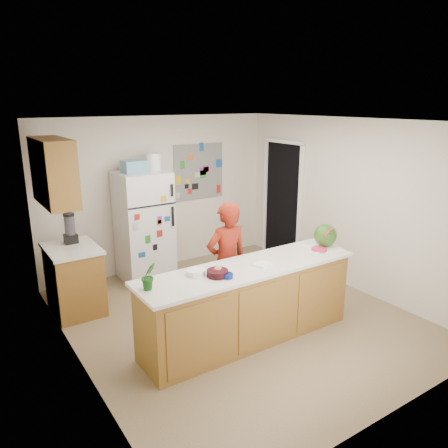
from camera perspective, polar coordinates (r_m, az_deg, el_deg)
floor at (r=5.84m, az=1.76°, el=-12.15°), size 4.00×4.50×0.02m
wall_back at (r=7.27m, az=-8.49°, el=3.95°), size 4.00×0.02×2.50m
wall_left at (r=4.56m, az=-19.28°, el=-4.02°), size 0.02×4.50×2.50m
wall_right at (r=6.69m, az=16.09°, el=2.46°), size 0.02×4.50×2.50m
ceiling at (r=5.16m, az=2.00°, el=13.41°), size 4.00×4.50×0.02m
doorway at (r=7.72m, az=7.70°, el=2.92°), size 0.03×0.85×2.04m
peninsula_base at (r=5.17m, az=3.21°, el=-10.48°), size 2.60×0.62×0.88m
peninsula_top at (r=4.98m, az=3.29°, el=-5.73°), size 2.68×0.70×0.04m
side_counter_base at (r=6.15m, az=-18.93°, el=-7.03°), size 0.60×0.80×0.86m
side_counter_top at (r=5.99m, az=-19.31°, el=-3.05°), size 0.64×0.84×0.04m
upper_cabinets at (r=5.68m, az=-21.39°, el=6.38°), size 0.35×1.00×0.80m
refrigerator at (r=6.85m, az=-10.40°, el=-0.33°), size 0.75×0.70×1.70m
fridge_top_bin at (r=6.62m, az=-11.61°, el=7.38°), size 0.35×0.28×0.18m
photo_collage at (r=7.54m, az=-3.32°, el=6.84°), size 0.95×0.01×0.95m
person at (r=5.48m, az=0.36°, el=-5.03°), size 0.58×0.39×1.55m
blender_appliance at (r=6.11m, az=-19.47°, el=-0.64°), size 0.13×0.13×0.38m
cutting_board at (r=5.69m, az=12.72°, el=-3.04°), size 0.51×0.43×0.01m
watermelon at (r=5.70m, az=13.09°, el=-1.45°), size 0.29×0.29×0.29m
watermelon_slice at (r=5.57m, az=12.31°, el=-3.22°), size 0.19×0.19×0.02m
cherry_bowl at (r=4.68m, az=-0.86°, el=-6.44°), size 0.29×0.29×0.07m
white_bowl at (r=4.72m, az=-3.71°, el=-6.31°), size 0.25×0.25×0.06m
cobalt_bowl at (r=4.64m, az=0.48°, el=-6.77°), size 0.14×0.14×0.05m
plate at (r=4.74m, az=-0.75°, el=-6.51°), size 0.31×0.31×0.02m
paper_towel at (r=5.01m, az=4.99°, el=-5.26°), size 0.23×0.22×0.02m
keys at (r=5.54m, az=12.47°, el=-3.53°), size 0.08×0.04×0.01m
potted_plant at (r=4.40m, az=-9.81°, el=-6.69°), size 0.17×0.14×0.28m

